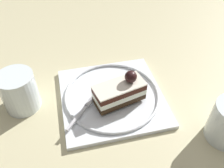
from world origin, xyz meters
TOP-DOWN VIEW (x-y plane):
  - ground_plane at (0.00, 0.00)m, footprint 2.40×2.40m
  - dessert_plate at (0.02, 0.02)m, footprint 0.27×0.27m
  - cake_slice at (0.01, 0.04)m, footprint 0.11×0.05m
  - fork at (0.09, 0.04)m, footprint 0.10×0.08m
  - drink_glass_near at (0.21, -0.04)m, footprint 0.08×0.08m

SIDE VIEW (x-z plane):
  - ground_plane at x=0.00m, z-range 0.00..0.00m
  - dessert_plate at x=0.02m, z-range 0.00..0.02m
  - fork at x=0.09m, z-range 0.02..0.02m
  - drink_glass_near at x=0.21m, z-range -0.01..0.08m
  - cake_slice at x=0.01m, z-range 0.01..0.08m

